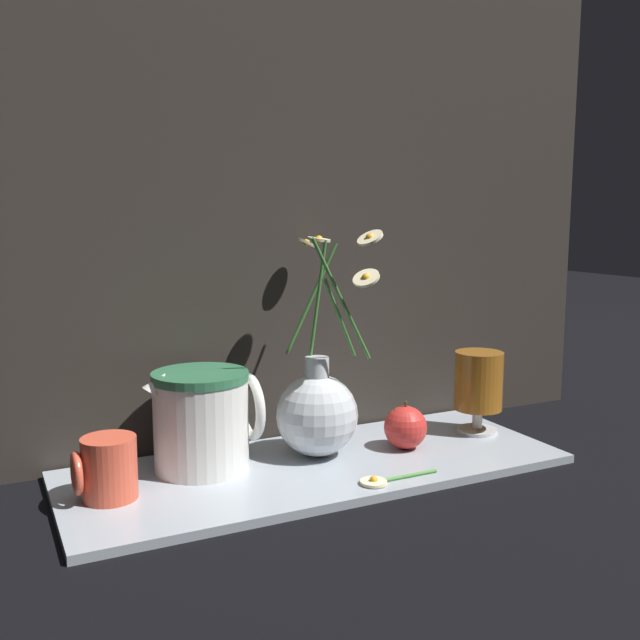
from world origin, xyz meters
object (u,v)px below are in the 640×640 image
at_px(yellow_mug, 107,469).
at_px(ceramic_pitcher, 203,416).
at_px(orange_fruit, 407,428).
at_px(tea_glass, 478,383).
at_px(vase_with_flowers, 317,411).

distance_m(yellow_mug, ceramic_pitcher, 0.15).
bearing_deg(yellow_mug, orange_fruit, -0.25).
bearing_deg(tea_glass, vase_with_flowers, 176.66).
relative_size(vase_with_flowers, tea_glass, 2.50).
xyz_separation_m(yellow_mug, orange_fruit, (0.44, -0.00, -0.01)).
bearing_deg(ceramic_pitcher, vase_with_flowers, -7.01).
bearing_deg(ceramic_pitcher, orange_fruit, -10.60).
relative_size(yellow_mug, orange_fruit, 1.08).
height_order(vase_with_flowers, ceramic_pitcher, vase_with_flowers).
xyz_separation_m(yellow_mug, tea_glass, (0.59, 0.02, 0.04)).
bearing_deg(vase_with_flowers, tea_glass, -3.34).
bearing_deg(yellow_mug, vase_with_flowers, 6.27).
relative_size(ceramic_pitcher, tea_glass, 1.19).
distance_m(yellow_mug, orange_fruit, 0.44).
distance_m(ceramic_pitcher, tea_glass, 0.45).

